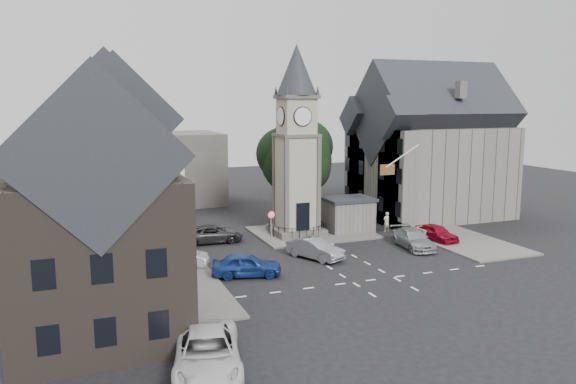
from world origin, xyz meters
name	(u,v)px	position (x,y,z in m)	size (l,w,h in m)	color
ground	(336,258)	(0.00, 0.00, 0.00)	(120.00, 120.00, 0.00)	black
pavement_west	(154,253)	(-12.50, 6.00, 0.07)	(6.00, 30.00, 0.14)	#595651
pavement_east	(413,223)	(12.00, 8.00, 0.07)	(6.00, 26.00, 0.14)	#595651
central_island	(312,232)	(1.50, 8.00, 0.08)	(10.00, 8.00, 0.16)	#595651
road_markings	(373,280)	(0.00, -5.50, 0.01)	(20.00, 8.00, 0.01)	silver
clock_tower	(296,142)	(0.00, 7.99, 8.12)	(4.86, 4.86, 16.25)	#4C4944
stone_shelter	(348,215)	(4.80, 7.50, 1.55)	(4.30, 3.30, 3.08)	#65635D
town_tree	(296,150)	(2.00, 13.00, 6.97)	(7.20, 7.20, 10.80)	black
warning_sign_post	(271,221)	(-3.20, 5.43, 2.03)	(0.70, 0.19, 2.85)	black
terrace_pink	(101,158)	(-15.50, 16.00, 6.58)	(8.10, 7.60, 12.80)	pink
terrace_cream	(107,167)	(-15.50, 8.00, 6.58)	(8.10, 7.60, 12.80)	beige
terrace_tudor	(115,187)	(-15.50, 0.00, 6.19)	(8.10, 7.60, 12.00)	silver
building_sw_stone	(97,233)	(-17.00, -9.00, 5.35)	(8.60, 7.60, 10.40)	#3F372F
backdrop_west	(130,170)	(-12.00, 28.00, 4.00)	(20.00, 10.00, 8.00)	#4C4944
east_building	(429,154)	(15.59, 11.00, 6.26)	(14.40, 11.40, 12.60)	#65635D
east_boundary_wall	(377,218)	(9.20, 10.00, 0.45)	(0.40, 16.00, 0.90)	#65635D
flagpole	(402,156)	(8.00, 4.00, 7.00)	(3.68, 0.10, 2.74)	white
car_west_blue	(247,265)	(-7.50, -1.81, 0.78)	(1.85, 4.60, 1.57)	navy
car_west_silver	(176,257)	(-11.50, 2.09, 0.74)	(1.57, 4.52, 1.49)	#AFB2B7
car_west_grey	(212,234)	(-7.50, 8.00, 0.72)	(2.38, 5.17, 1.44)	#2F2E31
car_island_silver	(315,249)	(-1.51, 0.50, 0.75)	(1.59, 4.56, 1.50)	gray
car_island_east	(413,239)	(7.00, 0.50, 0.72)	(2.03, 5.00, 1.45)	#989A9F
car_east_red	(436,233)	(10.06, 1.69, 0.71)	(1.67, 4.14, 1.41)	maroon
van_sw_white	(207,353)	(-12.97, -14.00, 0.86)	(2.84, 6.16, 1.71)	silver
pedestrian	(386,222)	(8.00, 6.24, 0.89)	(0.65, 0.43, 1.79)	beige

